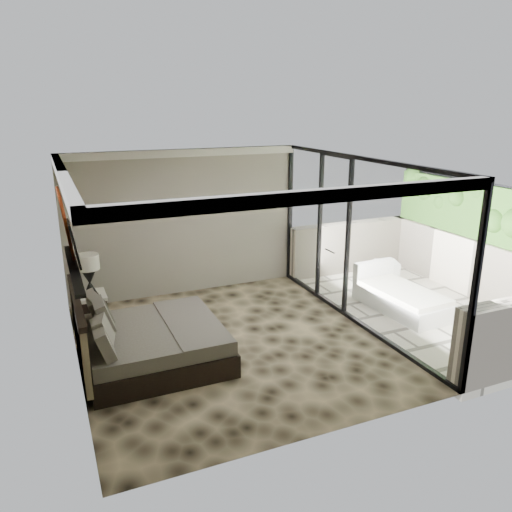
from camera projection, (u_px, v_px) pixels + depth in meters
name	position (u px, v px, depth m)	size (l,w,h in m)	color
floor	(232.00, 344.00, 7.79)	(5.00, 5.00, 0.00)	black
ceiling	(229.00, 164.00, 6.97)	(4.50, 5.00, 0.02)	silver
back_wall	(185.00, 223.00, 9.57)	(4.50, 0.02, 2.80)	gray
left_wall	(70.00, 278.00, 6.53)	(0.02, 5.00, 2.80)	gray
glass_wall	(358.00, 242.00, 8.23)	(0.08, 5.00, 2.80)	white
terrace_slab	(421.00, 310.00, 9.22)	(3.00, 5.00, 0.12)	beige
parapet_far	(480.00, 270.00, 9.55)	(0.30, 5.00, 1.10)	beige
foliage_hedge	(488.00, 213.00, 9.23)	(0.36, 4.60, 1.10)	#447424
picture_ledge	(74.00, 268.00, 6.61)	(0.12, 2.20, 0.05)	black
bed	(147.00, 342.00, 7.13)	(2.00, 1.94, 1.10)	black
nightstand	(90.00, 308.00, 8.47)	(0.55, 0.55, 0.55)	black
table_lamp	(88.00, 269.00, 8.32)	(0.37, 0.37, 0.68)	black
abstract_canvas	(65.00, 222.00, 7.13)	(0.04, 0.90, 0.90)	#A5110E
framed_print	(74.00, 244.00, 6.57)	(0.03, 0.50, 0.60)	black
ottoman	(386.00, 272.00, 10.46)	(0.44, 0.44, 0.44)	silver
lounger	(400.00, 297.00, 9.07)	(0.98, 1.83, 0.70)	silver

